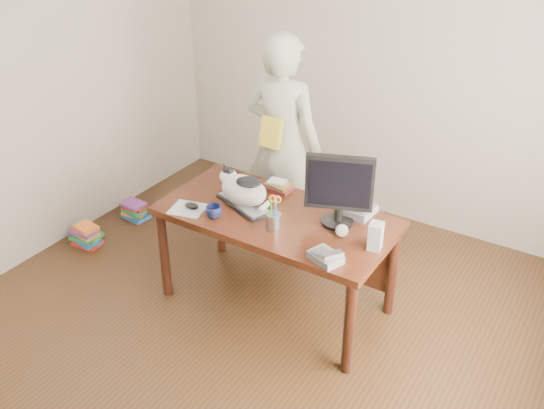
{
  "coord_description": "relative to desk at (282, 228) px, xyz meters",
  "views": [
    {
      "loc": [
        1.85,
        -2.39,
        2.83
      ],
      "look_at": [
        0.0,
        0.55,
        0.85
      ],
      "focal_mm": 40.0,
      "sensor_mm": 36.0,
      "label": 1
    }
  ],
  "objects": [
    {
      "name": "room",
      "position": [
        0.0,
        -0.68,
        0.75
      ],
      "size": [
        4.5,
        4.5,
        4.5
      ],
      "color": "black",
      "rests_on": "ground"
    },
    {
      "name": "desk",
      "position": [
        0.0,
        0.0,
        0.0
      ],
      "size": [
        1.6,
        0.8,
        0.75
      ],
      "color": "black",
      "rests_on": "ground"
    },
    {
      "name": "keyboard",
      "position": [
        -0.25,
        -0.09,
        0.16
      ],
      "size": [
        0.49,
        0.33,
        0.03
      ],
      "rotation": [
        0.0,
        0.0,
        -0.37
      ],
      "color": "black",
      "rests_on": "desk"
    },
    {
      "name": "cat",
      "position": [
        -0.26,
        -0.09,
        0.28
      ],
      "size": [
        0.44,
        0.32,
        0.25
      ],
      "rotation": [
        0.0,
        0.0,
        -0.37
      ],
      "color": "white",
      "rests_on": "keyboard"
    },
    {
      "name": "monitor",
      "position": [
        0.41,
        0.03,
        0.43
      ],
      "size": [
        0.42,
        0.28,
        0.49
      ],
      "rotation": [
        0.0,
        0.0,
        0.38
      ],
      "color": "black",
      "rests_on": "desk"
    },
    {
      "name": "pen_cup",
      "position": [
        0.08,
        -0.24,
        0.22
      ],
      "size": [
        0.12,
        0.12,
        0.25
      ],
      "rotation": [
        0.0,
        0.0,
        0.21
      ],
      "color": "gray",
      "rests_on": "desk"
    },
    {
      "name": "mousepad",
      "position": [
        -0.55,
        -0.34,
        0.15
      ],
      "size": [
        0.27,
        0.25,
        0.01
      ],
      "rotation": [
        0.0,
        0.0,
        0.24
      ],
      "color": "silver",
      "rests_on": "desk"
    },
    {
      "name": "mouse",
      "position": [
        -0.53,
        -0.32,
        0.17
      ],
      "size": [
        0.12,
        0.09,
        0.04
      ],
      "rotation": [
        0.0,
        0.0,
        0.24
      ],
      "color": "black",
      "rests_on": "mousepad"
    },
    {
      "name": "coffee_mug",
      "position": [
        -0.33,
        -0.33,
        0.19
      ],
      "size": [
        0.15,
        0.15,
        0.09
      ],
      "primitive_type": "imported",
      "rotation": [
        0.0,
        0.0,
        0.92
      ],
      "color": "#0C1233",
      "rests_on": "desk"
    },
    {
      "name": "phone",
      "position": [
        0.54,
        -0.38,
        0.18
      ],
      "size": [
        0.23,
        0.2,
        0.09
      ],
      "rotation": [
        0.0,
        0.0,
        -0.34
      ],
      "color": "#5E5E63",
      "rests_on": "desk"
    },
    {
      "name": "speaker",
      "position": [
        0.73,
        -0.11,
        0.24
      ],
      "size": [
        0.09,
        0.1,
        0.18
      ],
      "rotation": [
        0.0,
        0.0,
        0.17
      ],
      "color": "#A5A4A7",
      "rests_on": "desk"
    },
    {
      "name": "baseball",
      "position": [
        0.5,
        -0.09,
        0.19
      ],
      "size": [
        0.08,
        0.08,
        0.08
      ],
      "rotation": [
        0.0,
        0.0,
        0.43
      ],
      "color": "white",
      "rests_on": "desk"
    },
    {
      "name": "book_stack",
      "position": [
        -0.17,
        0.22,
        0.18
      ],
      "size": [
        0.2,
        0.15,
        0.07
      ],
      "rotation": [
        0.0,
        0.0,
        -0.01
      ],
      "color": "#4D141B",
      "rests_on": "desk"
    },
    {
      "name": "calculator",
      "position": [
        0.49,
        0.22,
        0.18
      ],
      "size": [
        0.17,
        0.22,
        0.06
      ],
      "rotation": [
        0.0,
        0.0,
        -0.05
      ],
      "color": "#5E5E63",
      "rests_on": "desk"
    },
    {
      "name": "person",
      "position": [
        -0.4,
        0.66,
        0.29
      ],
      "size": [
        0.67,
        0.45,
        1.78
      ],
      "primitive_type": "imported",
      "rotation": [
        0.0,
        0.0,
        3.18
      ],
      "color": "white",
      "rests_on": "ground"
    },
    {
      "name": "held_book",
      "position": [
        -0.4,
        0.49,
        0.45
      ],
      "size": [
        0.17,
        0.11,
        0.23
      ],
      "rotation": [
        0.0,
        0.0,
        0.04
      ],
      "color": "yellow",
      "rests_on": "person"
    },
    {
      "name": "book_pile_a",
      "position": [
        -1.75,
        -0.28,
        -0.51
      ],
      "size": [
        0.27,
        0.22,
        0.18
      ],
      "color": "red",
      "rests_on": "ground"
    },
    {
      "name": "book_pile_b",
      "position": [
        -1.72,
        0.27,
        -0.53
      ],
      "size": [
        0.26,
        0.2,
        0.15
      ],
      "color": "#1C50AA",
      "rests_on": "ground"
    }
  ]
}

